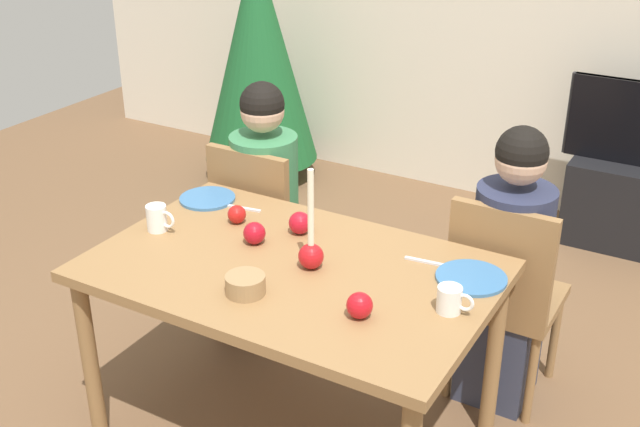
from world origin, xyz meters
name	(u,v)px	position (x,y,z in m)	size (l,w,h in m)	color
dining_table	(292,286)	(0.00, 0.00, 0.67)	(1.40, 0.90, 0.75)	olive
chair_left	(262,225)	(-0.54, 0.61, 0.51)	(0.40, 0.40, 0.90)	olive
chair_right	(504,290)	(0.59, 0.61, 0.51)	(0.40, 0.40, 0.90)	olive
person_left_child	(266,211)	(-0.54, 0.64, 0.57)	(0.30, 0.30, 1.17)	#33384C
person_right_child	(508,273)	(0.59, 0.64, 0.57)	(0.30, 0.30, 1.17)	#33384C
tv_stand	(627,204)	(0.78, 2.30, 0.24)	(0.64, 0.40, 0.48)	black
christmas_tree	(258,54)	(-1.55, 2.10, 0.84)	(0.75, 0.75, 1.62)	brown
candle_centerpiece	(311,249)	(0.07, 0.02, 0.82)	(0.09, 0.09, 0.37)	red
plate_left	(207,198)	(-0.59, 0.30, 0.76)	(0.23, 0.23, 0.01)	teal
plate_right	(471,278)	(0.58, 0.23, 0.76)	(0.24, 0.24, 0.01)	teal
mug_left	(158,218)	(-0.58, -0.02, 0.80)	(0.12, 0.08, 0.10)	white
mug_right	(451,299)	(0.59, 0.00, 0.79)	(0.12, 0.08, 0.09)	white
fork_left	(240,208)	(-0.43, 0.30, 0.75)	(0.18, 0.01, 0.01)	silver
fork_right	(429,262)	(0.41, 0.26, 0.75)	(0.18, 0.01, 0.01)	silver
bowl_walnuts	(245,284)	(-0.04, -0.23, 0.78)	(0.13, 0.13, 0.06)	#99754C
apple_near_candle	(300,223)	(-0.10, 0.23, 0.79)	(0.09, 0.09, 0.09)	#B41220
apple_by_left_plate	(254,233)	(-0.21, 0.08, 0.79)	(0.08, 0.08, 0.08)	#AB101D
apple_by_right_mug	(360,305)	(0.35, -0.17, 0.79)	(0.08, 0.08, 0.08)	red
apple_far_edge	(237,214)	(-0.36, 0.19, 0.79)	(0.07, 0.07, 0.07)	#B41714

